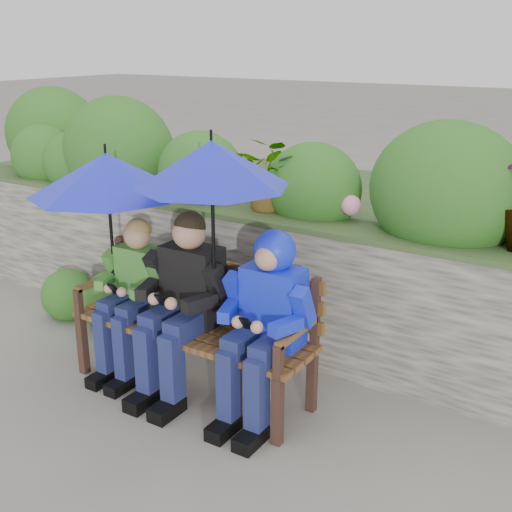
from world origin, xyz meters
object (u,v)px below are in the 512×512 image
Objects in this scene: park_bench at (197,317)px; umbrella_left at (107,174)px; boy_right at (265,313)px; boy_left at (133,290)px; umbrella_right at (212,164)px; boy_middle at (183,298)px.

park_bench is 1.10m from umbrella_left.
boy_left is at bearing -179.71° from boy_right.
boy_left is 1.05m from boy_right.
boy_right reaches higher than boy_left.
umbrella_left is at bearing 178.50° from umbrella_right.
boy_middle is (0.44, -0.01, 0.05)m from boy_left.
umbrella_left is at bearing 179.54° from boy_right.
park_bench is 1.61× the size of umbrella_left.
boy_left is 0.44m from boy_middle.
umbrella_right reaches higher than umbrella_left.
umbrella_left is at bearing 175.08° from boy_left.
boy_middle is at bearing -179.16° from umbrella_right.
boy_right is 1.13× the size of umbrella_right.
umbrella_right is at bearing -21.85° from park_bench.
park_bench is 1.39× the size of boy_middle.
park_bench is at bearing 5.26° from umbrella_left.
boy_middle is 0.92m from umbrella_right.
boy_middle is 1.16× the size of umbrella_right.
umbrella_left is (-1.22, 0.01, 0.69)m from boy_right.
umbrella_right is (0.25, 0.00, 0.88)m from boy_middle.
boy_middle is at bearing -2.45° from umbrella_left.
boy_middle is 0.61m from boy_right.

